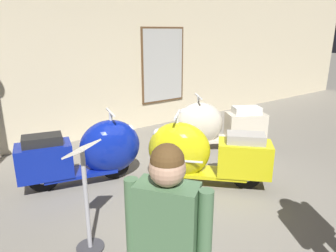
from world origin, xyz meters
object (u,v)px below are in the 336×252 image
at_px(scooter_0, 91,152).
at_px(info_stanchion, 87,207).
at_px(visitor_1, 167,247).
at_px(scooter_1, 199,153).
at_px(scooter_2, 214,125).

relative_size(scooter_0, info_stanchion, 1.54).
bearing_deg(scooter_0, info_stanchion, -101.21).
bearing_deg(visitor_1, info_stanchion, 53.09).
bearing_deg(scooter_0, visitor_1, -90.09).
bearing_deg(visitor_1, scooter_1, 8.30).
height_order(scooter_0, visitor_1, visitor_1).
xyz_separation_m(scooter_0, info_stanchion, (-0.61, -1.36, 0.00)).
bearing_deg(info_stanchion, visitor_1, -90.99).
bearing_deg(scooter_1, info_stanchion, 58.53).
distance_m(scooter_2, visitor_1, 4.04).
height_order(scooter_2, info_stanchion, info_stanchion).
bearing_deg(scooter_1, scooter_2, -96.64).
relative_size(scooter_1, info_stanchion, 1.36).
xyz_separation_m(scooter_0, visitor_1, (-0.64, -2.72, 0.42)).
relative_size(scooter_1, scooter_2, 0.92).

